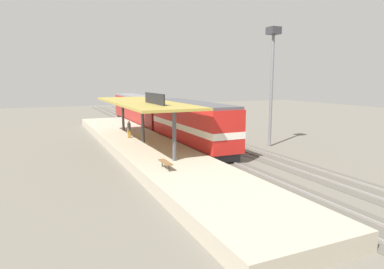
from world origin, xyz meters
The scene contains 10 objects.
ground_plane centered at (2.00, 0.00, 0.00)m, with size 120.00×120.00×0.00m, color #666056.
track_near centered at (0.00, 0.00, 0.03)m, with size 3.20×110.00×0.16m.
track_far centered at (4.60, 0.00, 0.03)m, with size 3.20×110.00×0.16m.
platform centered at (-4.60, 0.00, 0.45)m, with size 6.00×44.00×0.90m, color #A89E89.
station_canopy centered at (-4.60, -0.09, 4.53)m, with size 5.20×18.00×4.70m.
platform_bench centered at (-6.00, -9.94, 1.34)m, with size 0.44×1.70×0.50m.
locomotive centered at (0.00, -0.78, 2.41)m, with size 2.93×14.43×4.44m.
passenger_carriage_single centered at (0.00, 17.22, 2.31)m, with size 2.90×20.00×4.24m.
light_mast centered at (7.80, -2.81, 8.40)m, with size 1.10×1.10×11.70m.
person_waiting centered at (-5.21, 2.83, 1.85)m, with size 0.34×0.34×1.71m.
Camera 1 is at (-13.29, -30.18, 6.70)m, focal length 31.56 mm.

